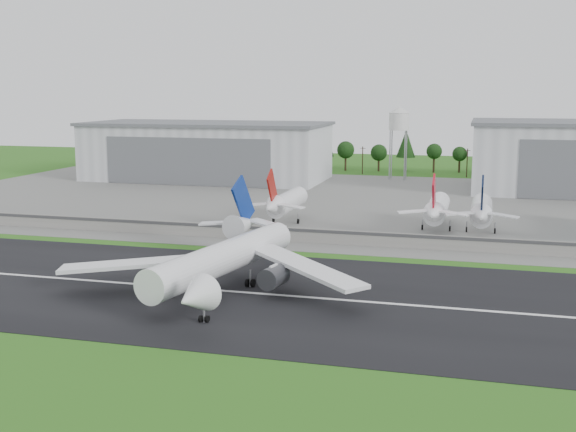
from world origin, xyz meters
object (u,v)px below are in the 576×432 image
(parked_jet_red_b, at_px, (436,209))
(parked_jet_navy, at_px, (481,211))
(parked_jet_red_a, at_px, (284,203))
(main_airliner, at_px, (223,266))

(parked_jet_red_b, bearing_deg, parked_jet_navy, 0.01)
(parked_jet_red_a, distance_m, parked_jet_red_b, 40.38)
(main_airliner, bearing_deg, parked_jet_navy, -112.93)
(main_airliner, distance_m, parked_jet_navy, 80.36)
(main_airliner, xyz_separation_m, parked_jet_red_b, (33.23, 66.96, 1.11))
(parked_jet_red_a, relative_size, parked_jet_red_b, 1.00)
(main_airliner, relative_size, parked_jet_red_b, 1.89)
(main_airliner, relative_size, parked_jet_navy, 1.89)
(parked_jet_red_b, bearing_deg, main_airliner, -116.39)
(main_airliner, height_order, parked_jet_red_b, main_airliner)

